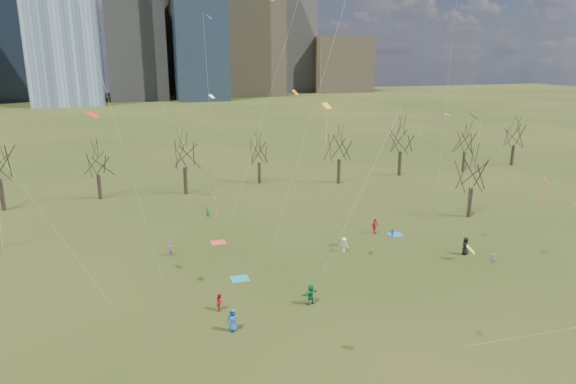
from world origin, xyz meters
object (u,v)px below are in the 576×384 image
object	(u,v)px
person_0	(233,320)
blanket_crimson	(218,242)
blanket_teal	(240,279)
blanket_navy	(395,234)
person_2	(220,302)

from	to	relation	value
person_0	blanket_crimson	bearing A→B (deg)	101.99
blanket_crimson	person_0	xyz separation A→B (m)	(-2.20, -18.79, 0.89)
blanket_teal	person_0	size ratio (longest dim) A/B	0.88
blanket_teal	blanket_crimson	world-z (taller)	same
blanket_navy	blanket_crimson	bearing A→B (deg)	169.77
person_0	person_2	xyz separation A→B (m)	(-0.33, 3.50, -0.16)
blanket_navy	person_2	bearing A→B (deg)	-152.42
blanket_navy	person_0	size ratio (longest dim) A/B	0.88
person_0	person_2	world-z (taller)	person_0
blanket_navy	person_0	world-z (taller)	person_0
person_2	blanket_crimson	bearing A→B (deg)	12.05
blanket_teal	blanket_crimson	distance (m)	9.92
blanket_teal	person_2	distance (m)	6.09
blanket_navy	blanket_crimson	world-z (taller)	same
blanket_crimson	person_2	xyz separation A→B (m)	(-2.52, -15.29, 0.73)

